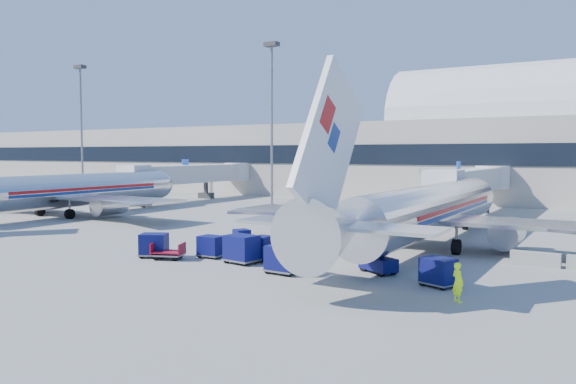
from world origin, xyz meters
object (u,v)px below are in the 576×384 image
Objects in this scene: jetbridge_mid at (197,174)px; barrier_near at (535,259)px; tug_left at (247,241)px; cart_solo_near at (283,259)px; airliner_mid at (62,191)px; ramp_worker at (458,282)px; tug_lead at (268,250)px; cart_train_b at (211,246)px; cart_train_a at (242,248)px; cart_train_c at (154,245)px; mast_far_west at (81,110)px; cart_open_red at (169,254)px; cart_solo_far at (438,271)px; airliner_main at (425,211)px; jetbridge_near at (474,181)px; mast_west at (272,99)px; tug_right at (377,261)px.

barrier_near is at bearing -28.80° from jetbridge_mid.
cart_solo_near is (6.15, -5.04, 0.14)m from tug_left.
cart_solo_near is (37.32, -12.81, -2.02)m from airliner_mid.
tug_lead is at bearing 22.39° from ramp_worker.
tug_left reaches higher than cart_train_b.
cart_train_c is (-6.46, -1.40, -0.11)m from cart_train_a.
cart_open_red is (56.28, -38.45, -14.39)m from mast_far_west.
jetbridge_mid is 15.91× the size of cart_train_b.
tug_lead is at bearing -165.77° from cart_solo_far.
cart_solo_far is at bearing -1.55° from cart_train_b.
mast_far_west is 11.62× the size of ramp_worker.
tug_left is 4.35m from cart_train_a.
airliner_main is 16.21× the size of cart_train_a.
cart_open_red is (-21.72, -10.45, -0.05)m from barrier_near.
mast_far_west reaches higher than cart_train_a.
tug_left is at bearing 127.54° from cart_train_a.
jetbridge_near reaches higher than cart_solo_near.
mast_west is at bearing 0.00° from mast_far_west.
cart_train_b is (-9.23, -37.26, -3.12)m from jetbridge_near.
cart_solo_near is at bearing -110.07° from airliner_main.
jetbridge_mid is (-2.40, 26.30, 1.00)m from airliner_mid.
cart_solo_near is at bearing -150.22° from cart_solo_far.
tug_right is 11.05m from tug_left.
airliner_main reaches higher than jetbridge_near.
airliner_mid is at bearing -163.86° from tug_right.
tug_left is (59.17, -33.26, -14.03)m from mast_far_west.
cart_train_c is (-4.27, -5.15, 0.12)m from tug_left.
mast_west is 9.70× the size of cart_train_c.
mast_west reaches higher than ramp_worker.
cart_train_c is (-12.70, -39.22, -3.04)m from jetbridge_near.
mast_far_west is 86.67m from ramp_worker.
mast_west is at bearing 116.22° from cart_train_b.
tug_lead is 1.15× the size of cart_train_a.
cart_solo_near is at bearing -15.46° from cart_train_b.
cart_train_a is 4.17m from cart_solo_near.
airliner_mid is 32.20m from tug_left.
cart_train_c reaches higher than cart_open_red.
tug_left is at bearing -60.05° from mast_west.
tug_lead is at bearing 58.08° from cart_train_a.
airliner_mid is 14.08× the size of tug_lead.
airliner_mid is 30.57m from mast_west.
cart_train_b is 17.82m from ramp_worker.
cart_train_c is (14.90, -38.42, -13.91)m from mast_west.
mast_far_west reaches higher than jetbridge_near.
cart_train_b reaches higher than cart_open_red.
mast_west reaches higher than cart_train_b.
mast_west reaches higher than airliner_main.
tug_lead reaches higher than cart_train_b.
airliner_mid is 16.21× the size of cart_train_a.
cart_train_a is (21.35, -37.01, -13.80)m from mast_west.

